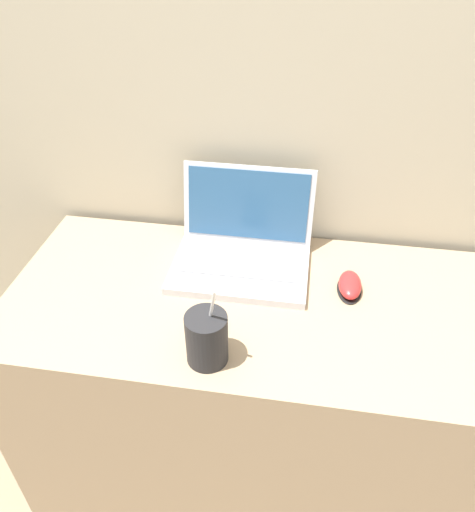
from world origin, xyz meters
TOP-DOWN VIEW (x-y plane):
  - wall_back at (0.00, 0.59)m, footprint 7.00×0.04m
  - desk at (0.00, 0.28)m, footprint 1.23×0.55m
  - laptop at (-0.07, 0.42)m, footprint 0.34×0.28m
  - drink_cup at (-0.09, 0.08)m, footprint 0.09×0.09m
  - computer_mouse at (0.20, 0.34)m, footprint 0.06×0.11m

SIDE VIEW (x-z plane):
  - desk at x=0.00m, z-range 0.00..0.71m
  - computer_mouse at x=0.20m, z-range 0.70..0.74m
  - laptop at x=-0.07m, z-range 0.64..0.86m
  - drink_cup at x=-0.09m, z-range 0.67..0.87m
  - wall_back at x=0.00m, z-range 0.00..2.50m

